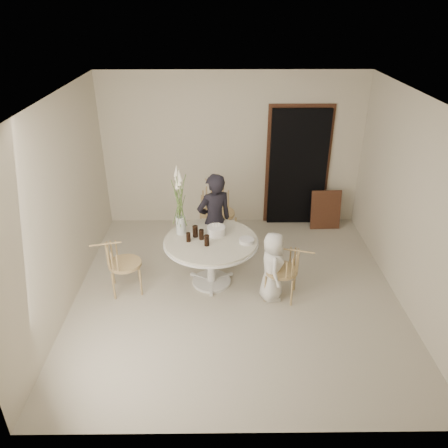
{
  "coord_description": "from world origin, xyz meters",
  "views": [
    {
      "loc": [
        -0.22,
        -5.04,
        3.75
      ],
      "look_at": [
        -0.17,
        0.3,
        0.94
      ],
      "focal_mm": 35.0,
      "sensor_mm": 36.0,
      "label": 1
    }
  ],
  "objects_px": {
    "chair_left": "(116,260)",
    "flower_vase": "(180,202)",
    "table": "(211,246)",
    "birthday_cake": "(216,231)",
    "boy": "(272,267)",
    "chair_right": "(290,266)",
    "chair_far": "(215,205)",
    "girl": "(214,221)"
  },
  "relations": [
    {
      "from": "chair_right",
      "to": "birthday_cake",
      "type": "relative_size",
      "value": 3.02
    },
    {
      "from": "boy",
      "to": "birthday_cake",
      "type": "relative_size",
      "value": 3.88
    },
    {
      "from": "chair_right",
      "to": "birthday_cake",
      "type": "bearing_deg",
      "value": -100.59
    },
    {
      "from": "boy",
      "to": "flower_vase",
      "type": "xyz_separation_m",
      "value": [
        -1.26,
        0.54,
        0.72
      ]
    },
    {
      "from": "chair_left",
      "to": "girl",
      "type": "distance_m",
      "value": 1.54
    },
    {
      "from": "table",
      "to": "chair_left",
      "type": "relative_size",
      "value": 1.66
    },
    {
      "from": "table",
      "to": "flower_vase",
      "type": "distance_m",
      "value": 0.76
    },
    {
      "from": "chair_far",
      "to": "birthday_cake",
      "type": "relative_size",
      "value": 3.74
    },
    {
      "from": "chair_left",
      "to": "chair_right",
      "type": "bearing_deg",
      "value": -107.81
    },
    {
      "from": "flower_vase",
      "to": "boy",
      "type": "bearing_deg",
      "value": -23.07
    },
    {
      "from": "chair_far",
      "to": "chair_right",
      "type": "height_order",
      "value": "chair_far"
    },
    {
      "from": "table",
      "to": "flower_vase",
      "type": "bearing_deg",
      "value": 156.99
    },
    {
      "from": "chair_right",
      "to": "flower_vase",
      "type": "xyz_separation_m",
      "value": [
        -1.49,
        0.53,
        0.71
      ]
    },
    {
      "from": "table",
      "to": "birthday_cake",
      "type": "height_order",
      "value": "birthday_cake"
    },
    {
      "from": "boy",
      "to": "table",
      "type": "bearing_deg",
      "value": 64.54
    },
    {
      "from": "chair_left",
      "to": "birthday_cake",
      "type": "height_order",
      "value": "birthday_cake"
    },
    {
      "from": "flower_vase",
      "to": "girl",
      "type": "bearing_deg",
      "value": 35.53
    },
    {
      "from": "table",
      "to": "boy",
      "type": "bearing_deg",
      "value": -23.1
    },
    {
      "from": "birthday_cake",
      "to": "boy",
      "type": "bearing_deg",
      "value": -32.68
    },
    {
      "from": "table",
      "to": "chair_far",
      "type": "xyz_separation_m",
      "value": [
        0.04,
        1.35,
        0.01
      ]
    },
    {
      "from": "chair_far",
      "to": "chair_right",
      "type": "bearing_deg",
      "value": -82.63
    },
    {
      "from": "chair_right",
      "to": "chair_left",
      "type": "relative_size",
      "value": 0.97
    },
    {
      "from": "table",
      "to": "girl",
      "type": "height_order",
      "value": "girl"
    },
    {
      "from": "chair_far",
      "to": "chair_left",
      "type": "xyz_separation_m",
      "value": [
        -1.35,
        -1.53,
        -0.11
      ]
    },
    {
      "from": "chair_left",
      "to": "flower_vase",
      "type": "height_order",
      "value": "flower_vase"
    },
    {
      "from": "birthday_cake",
      "to": "girl",
      "type": "bearing_deg",
      "value": 94.01
    },
    {
      "from": "table",
      "to": "birthday_cake",
      "type": "distance_m",
      "value": 0.23
    },
    {
      "from": "birthday_cake",
      "to": "flower_vase",
      "type": "relative_size",
      "value": 0.25
    },
    {
      "from": "chair_far",
      "to": "flower_vase",
      "type": "distance_m",
      "value": 1.39
    },
    {
      "from": "chair_far",
      "to": "boy",
      "type": "bearing_deg",
      "value": -88.85
    },
    {
      "from": "birthday_cake",
      "to": "table",
      "type": "bearing_deg",
      "value": -118.43
    },
    {
      "from": "chair_right",
      "to": "birthday_cake",
      "type": "distance_m",
      "value": 1.14
    },
    {
      "from": "table",
      "to": "girl",
      "type": "bearing_deg",
      "value": 85.07
    },
    {
      "from": "chair_right",
      "to": "table",
      "type": "bearing_deg",
      "value": -92.89
    },
    {
      "from": "table",
      "to": "flower_vase",
      "type": "height_order",
      "value": "flower_vase"
    },
    {
      "from": "chair_left",
      "to": "birthday_cake",
      "type": "distance_m",
      "value": 1.44
    },
    {
      "from": "girl",
      "to": "flower_vase",
      "type": "relative_size",
      "value": 1.46
    },
    {
      "from": "chair_right",
      "to": "boy",
      "type": "distance_m",
      "value": 0.24
    },
    {
      "from": "boy",
      "to": "girl",
      "type": "bearing_deg",
      "value": 39.65
    },
    {
      "from": "chair_far",
      "to": "flower_vase",
      "type": "bearing_deg",
      "value": -135.65
    },
    {
      "from": "chair_left",
      "to": "flower_vase",
      "type": "relative_size",
      "value": 0.78
    },
    {
      "from": "chair_right",
      "to": "chair_left",
      "type": "xyz_separation_m",
      "value": [
        -2.38,
        0.17,
        0.01
      ]
    }
  ]
}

